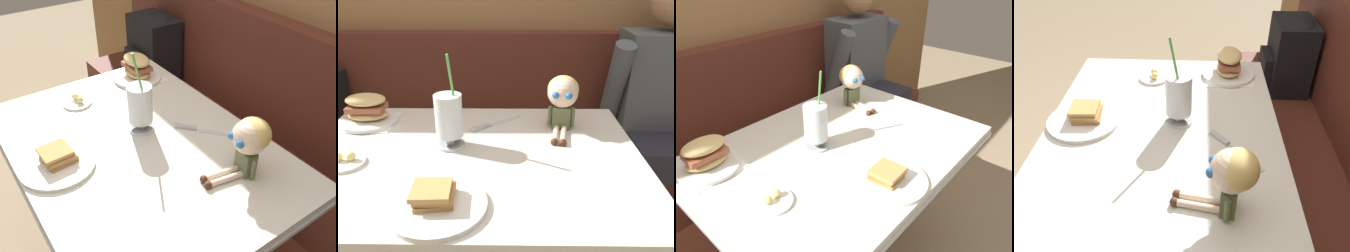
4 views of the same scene
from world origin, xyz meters
TOP-DOWN VIEW (x-y plane):
  - booth_bench at (0.00, 0.81)m, footprint 2.60×0.48m
  - diner_table at (0.00, 0.18)m, footprint 1.11×0.81m
  - toast_plate at (-0.05, -0.09)m, footprint 0.25×0.25m
  - milkshake_glass at (-0.07, 0.23)m, footprint 0.10×0.10m
  - sandwich_plate at (-0.41, 0.42)m, footprint 0.22×0.22m
  - butter_saucer at (-0.37, 0.11)m, footprint 0.12×0.12m
  - butter_knife at (0.05, 0.39)m, footprint 0.19×0.17m
  - seated_doll at (0.32, 0.38)m, footprint 0.13×0.23m
  - diner_patron at (0.85, 0.76)m, footprint 0.55×0.48m

SIDE VIEW (x-z plane):
  - booth_bench at x=0.00m, z-range -0.17..0.83m
  - diner_table at x=0.00m, z-range 0.17..0.91m
  - diner_patron at x=0.85m, z-range 0.34..1.15m
  - butter_knife at x=0.05m, z-range 0.74..0.75m
  - butter_saucer at x=-0.37m, z-range 0.73..0.77m
  - toast_plate at x=-0.05m, z-range 0.73..0.78m
  - sandwich_plate at x=-0.41m, z-range 0.73..0.84m
  - milkshake_glass at x=-0.07m, z-range 0.68..1.00m
  - seated_doll at x=0.32m, z-range 0.77..0.97m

